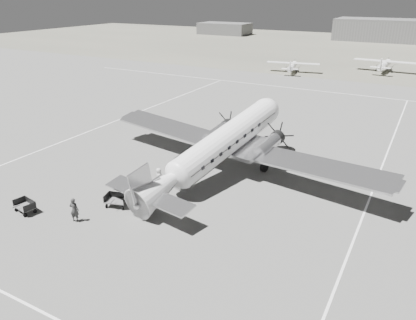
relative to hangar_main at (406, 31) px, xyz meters
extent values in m
plane|color=slate|center=(-5.00, -120.00, -3.30)|extent=(260.00, 260.00, 0.00)
cube|color=white|center=(-5.00, -134.00, -3.29)|extent=(60.00, 0.15, 0.01)
cube|color=white|center=(7.00, -120.00, -3.29)|extent=(0.15, 80.00, 0.01)
cube|color=white|center=(-23.00, -110.00, -3.29)|extent=(0.15, 60.00, 0.01)
cube|color=white|center=(-5.00, -80.00, -3.29)|extent=(90.00, 0.15, 0.01)
cube|color=#686758|center=(-5.00, -25.00, -3.30)|extent=(260.00, 90.00, 0.01)
cube|color=#5E5E5E|center=(0.00, 0.00, -0.30)|extent=(42.00, 14.00, 6.00)
cube|color=#535353|center=(0.00, 0.00, 3.00)|extent=(42.00, 14.00, 0.60)
cube|color=#535353|center=(-60.00, -5.00, -1.30)|extent=(18.00, 10.00, 4.00)
imported|color=#2C2C2C|center=(-9.97, -127.03, -2.43)|extent=(0.73, 0.59, 1.75)
imported|color=silver|center=(-8.50, -121.80, -2.53)|extent=(0.65, 0.80, 1.54)
imported|color=silver|center=(-8.16, -119.80, -2.54)|extent=(0.74, 0.87, 1.51)
camera|label=1|loc=(9.37, -143.54, 11.09)|focal=35.00mm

